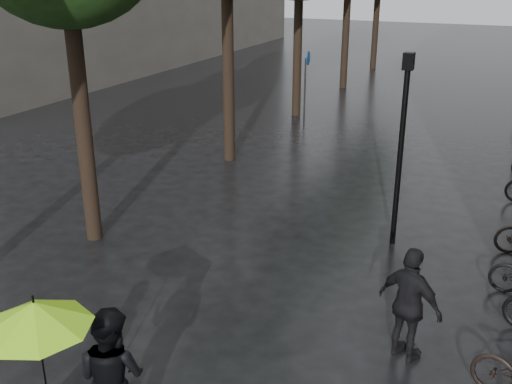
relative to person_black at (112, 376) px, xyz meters
The scene contains 5 objects.
person_black is the anchor object (origin of this frame).
lime_umbrella 1.39m from the person_black, 113.48° to the right, with size 1.17×1.17×1.71m.
pedestrian_walking 4.19m from the person_black, 46.69° to the left, with size 1.02×0.43×1.75m, color black.
lamp_post 7.21m from the person_black, 74.40° to the left, with size 0.20×0.20×3.88m.
cycle_sign 15.59m from the person_black, 101.27° to the left, with size 0.14×0.47×2.60m.
Camera 1 is at (3.67, -2.07, 5.41)m, focal length 42.00 mm.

